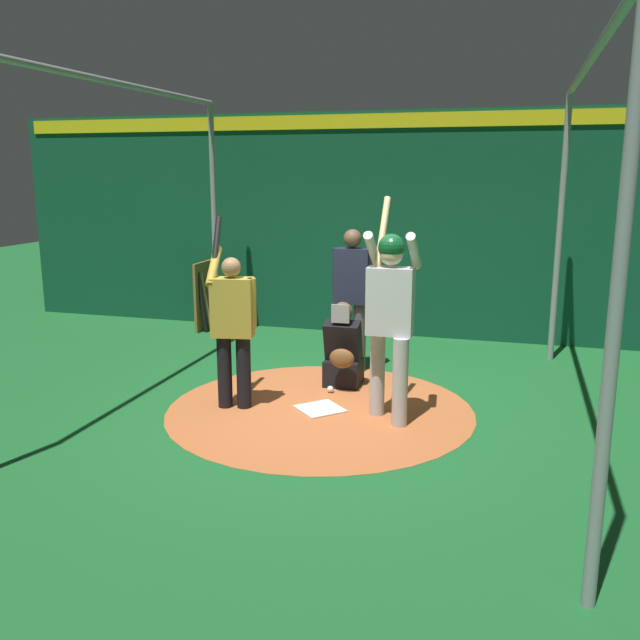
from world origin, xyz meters
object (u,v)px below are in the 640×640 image
object	(u,v)px
catcher	(343,353)
visitor	(232,322)
bat_rack	(213,295)
home_plate	(320,409)
umpire	(352,292)
baseball_0	(330,389)
batter	(390,308)

from	to	relation	value
catcher	visitor	distance (m)	1.45
bat_rack	visitor	bearing A→B (deg)	27.94
catcher	bat_rack	size ratio (longest dim) A/B	0.83
home_plate	umpire	distance (m)	1.77
umpire	bat_rack	xyz separation A→B (m)	(-1.81, -2.69, -0.49)
home_plate	baseball_0	bearing A→B (deg)	-175.92
umpire	visitor	xyz separation A→B (m)	(1.64, -0.86, -0.07)
batter	bat_rack	size ratio (longest dim) A/B	1.84
bat_rack	baseball_0	xyz separation A→B (m)	(2.74, 2.67, -0.45)
home_plate	visitor	xyz separation A→B (m)	(0.16, -0.88, 0.90)
batter	catcher	bearing A→B (deg)	-143.13
bat_rack	batter	bearing A→B (deg)	45.54
batter	baseball_0	bearing A→B (deg)	-129.68
catcher	bat_rack	xyz separation A→B (m)	(-2.45, -2.74, 0.11)
batter	umpire	bearing A→B (deg)	-154.47
home_plate	umpire	size ratio (longest dim) A/B	0.24
batter	catcher	size ratio (longest dim) A/B	2.21
batter	bat_rack	bearing A→B (deg)	-134.46
visitor	bat_rack	size ratio (longest dim) A/B	1.66
umpire	catcher	bearing A→B (deg)	4.87
umpire	batter	bearing A→B (deg)	25.53
home_plate	baseball_0	size ratio (longest dim) A/B	5.68
umpire	baseball_0	size ratio (longest dim) A/B	23.46
batter	bat_rack	distance (m)	4.85
home_plate	umpire	xyz separation A→B (m)	(-1.48, -0.02, 0.97)
visitor	baseball_0	xyz separation A→B (m)	(-0.71, 0.84, -0.86)
visitor	bat_rack	bearing A→B (deg)	-163.14
catcher	visitor	xyz separation A→B (m)	(1.00, -0.91, 0.52)
home_plate	bat_rack	world-z (taller)	bat_rack
catcher	home_plate	bearing A→B (deg)	-2.06
home_plate	catcher	xyz separation A→B (m)	(-0.84, 0.03, 0.38)
home_plate	batter	xyz separation A→B (m)	(0.08, 0.72, 1.12)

